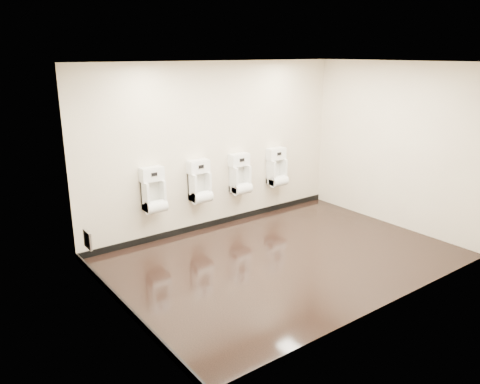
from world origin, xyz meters
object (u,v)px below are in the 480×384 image
Objects in this scene: urinal_0 at (154,194)px; urinal_1 at (200,185)px; access_panel at (88,240)px; urinal_2 at (240,177)px; urinal_3 at (277,170)px.

urinal_0 is 1.00× the size of urinal_1.
urinal_0 is (1.22, 0.43, 0.33)m from access_panel.
urinal_2 reaches higher than access_panel.
urinal_1 is at bearing 180.00° from urinal_3.
urinal_2 is (2.88, 0.43, 0.33)m from access_panel.
urinal_1 and urinal_2 have the same top height.
urinal_1 is 1.68m from urinal_3.
access_panel is 0.36× the size of urinal_0.
access_panel is at bearing -168.28° from urinal_1.
urinal_2 is at bearing 180.00° from urinal_3.
urinal_0 is at bearing 19.32° from access_panel.
urinal_1 is at bearing 0.00° from urinal_0.
urinal_2 is 1.00× the size of urinal_3.
urinal_0 is 0.84m from urinal_1.
urinal_3 is (0.85, 0.00, 0.00)m from urinal_2.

